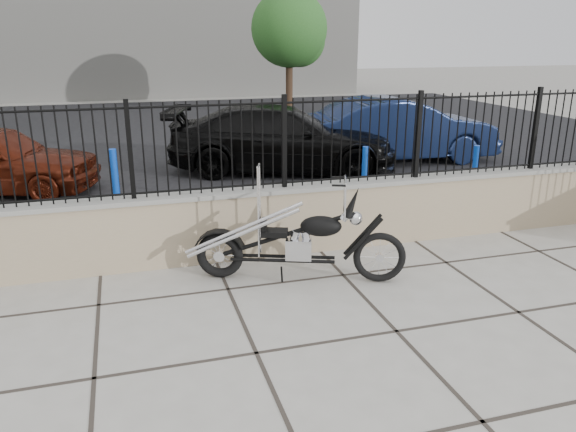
# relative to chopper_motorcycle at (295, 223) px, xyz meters

# --- Properties ---
(ground_plane) EXTENTS (90.00, 90.00, 0.00)m
(ground_plane) POSITION_rel_chopper_motorcycle_xyz_m (-0.86, -1.56, -0.75)
(ground_plane) COLOR #99968E
(ground_plane) RESTS_ON ground
(parking_lot) EXTENTS (30.00, 30.00, 0.00)m
(parking_lot) POSITION_rel_chopper_motorcycle_xyz_m (-0.86, 10.94, -0.75)
(parking_lot) COLOR black
(parking_lot) RESTS_ON ground
(retaining_wall) EXTENTS (14.00, 0.36, 0.96)m
(retaining_wall) POSITION_rel_chopper_motorcycle_xyz_m (-0.86, 0.94, -0.27)
(retaining_wall) COLOR gray
(retaining_wall) RESTS_ON ground_plane
(iron_fence) EXTENTS (14.00, 0.08, 1.20)m
(iron_fence) POSITION_rel_chopper_motorcycle_xyz_m (-0.86, 0.94, 0.81)
(iron_fence) COLOR black
(iron_fence) RESTS_ON retaining_wall
(background_building) EXTENTS (22.00, 6.00, 8.00)m
(background_building) POSITION_rel_chopper_motorcycle_xyz_m (-0.86, 24.94, 3.25)
(background_building) COLOR beige
(background_building) RESTS_ON ground_plane
(chopper_motorcycle) EXTENTS (2.49, 1.29, 1.50)m
(chopper_motorcycle) POSITION_rel_chopper_motorcycle_xyz_m (0.00, 0.00, 0.00)
(chopper_motorcycle) COLOR black
(chopper_motorcycle) RESTS_ON ground_plane
(car_black) EXTENTS (5.45, 3.50, 1.47)m
(car_black) POSITION_rel_chopper_motorcycle_xyz_m (1.48, 5.79, -0.01)
(car_black) COLOR black
(car_black) RESTS_ON parking_lot
(car_blue) EXTENTS (4.76, 1.89, 1.54)m
(car_blue) POSITION_rel_chopper_motorcycle_xyz_m (4.45, 6.00, 0.02)
(car_blue) COLOR #0F1A3A
(car_blue) RESTS_ON parking_lot
(bollard_a) EXTENTS (0.14, 0.14, 1.10)m
(bollard_a) POSITION_rel_chopper_motorcycle_xyz_m (-2.14, 3.67, -0.20)
(bollard_a) COLOR #0C64B8
(bollard_a) RESTS_ON ground_plane
(bollard_b) EXTENTS (0.13, 0.13, 0.93)m
(bollard_b) POSITION_rel_chopper_motorcycle_xyz_m (2.46, 3.45, -0.28)
(bollard_b) COLOR #0D27C7
(bollard_b) RESTS_ON ground_plane
(bollard_c) EXTENTS (0.12, 0.12, 0.98)m
(bollard_c) POSITION_rel_chopper_motorcycle_xyz_m (4.40, 2.72, -0.26)
(bollard_c) COLOR blue
(bollard_c) RESTS_ON ground_plane
(tree_right) EXTENTS (2.80, 2.80, 4.72)m
(tree_right) POSITION_rel_chopper_motorcycle_xyz_m (4.23, 14.58, 2.56)
(tree_right) COLOR #382619
(tree_right) RESTS_ON ground_plane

